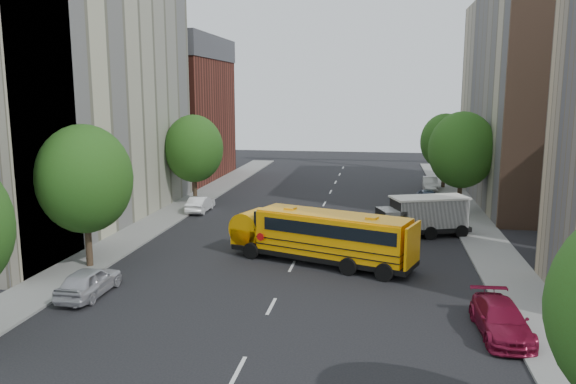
% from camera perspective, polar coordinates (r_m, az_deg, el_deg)
% --- Properties ---
extents(ground, '(120.00, 120.00, 0.00)m').
position_cam_1_polar(ground, '(33.36, 0.95, -6.54)').
color(ground, black).
rests_on(ground, ground).
extents(sidewalk_left, '(3.00, 80.00, 0.12)m').
position_cam_1_polar(sidewalk_left, '(41.14, -14.06, -3.55)').
color(sidewalk_left, slate).
rests_on(sidewalk_left, ground).
extents(sidewalk_right, '(3.00, 80.00, 0.12)m').
position_cam_1_polar(sidewalk_right, '(38.44, 19.38, -4.78)').
color(sidewalk_right, slate).
rests_on(sidewalk_right, ground).
extents(lane_markings, '(0.15, 64.00, 0.01)m').
position_cam_1_polar(lane_markings, '(42.96, 2.92, -2.75)').
color(lane_markings, silver).
rests_on(lane_markings, ground).
extents(building_left_cream, '(10.00, 26.00, 20.00)m').
position_cam_1_polar(building_left_cream, '(43.93, -22.03, 9.96)').
color(building_left_cream, '#B8B694').
rests_on(building_left_cream, ground).
extents(building_left_redbrick, '(10.00, 15.00, 13.00)m').
position_cam_1_polar(building_left_redbrick, '(63.86, -11.50, 7.16)').
color(building_left_redbrick, maroon).
rests_on(building_left_redbrick, ground).
extents(building_right_far, '(10.00, 22.00, 18.00)m').
position_cam_1_polar(building_right_far, '(53.32, 24.16, 8.64)').
color(building_right_far, tan).
rests_on(building_right_far, ground).
extents(street_tree_1, '(5.12, 5.12, 7.90)m').
position_cam_1_polar(street_tree_1, '(32.09, -19.96, 1.25)').
color(street_tree_1, '#38281C').
rests_on(street_tree_1, ground).
extents(street_tree_2, '(4.99, 4.99, 7.71)m').
position_cam_1_polar(street_tree_2, '(48.47, -9.55, 4.37)').
color(street_tree_2, '#38281C').
rests_on(street_tree_2, ground).
extents(street_tree_4, '(5.25, 5.25, 8.10)m').
position_cam_1_polar(street_tree_4, '(46.28, 17.25, 4.10)').
color(street_tree_4, '#38281C').
rests_on(street_tree_4, ground).
extents(street_tree_5, '(4.86, 4.86, 7.51)m').
position_cam_1_polar(street_tree_5, '(58.17, 15.66, 4.95)').
color(street_tree_5, '#38281C').
rests_on(street_tree_5, ground).
extents(school_bus, '(10.84, 5.90, 3.01)m').
position_cam_1_polar(school_bus, '(31.72, 3.23, -4.28)').
color(school_bus, black).
rests_on(school_bus, ground).
extents(safari_truck, '(6.62, 4.20, 2.68)m').
position_cam_1_polar(safari_truck, '(38.66, 13.52, -2.33)').
color(safari_truck, black).
rests_on(safari_truck, ground).
extents(parked_car_0, '(1.69, 4.14, 1.41)m').
position_cam_1_polar(parked_car_0, '(28.54, -19.56, -8.56)').
color(parked_car_0, '#AFAFB6').
rests_on(parked_car_0, ground).
extents(parked_car_1, '(1.40, 3.91, 1.28)m').
position_cam_1_polar(parked_car_1, '(45.95, -8.89, -1.20)').
color(parked_car_1, white).
rests_on(parked_car_1, ground).
extents(parked_car_3, '(2.10, 4.63, 1.32)m').
position_cam_1_polar(parked_car_3, '(24.37, 20.83, -12.00)').
color(parked_car_3, maroon).
rests_on(parked_car_3, ground).
extents(parked_car_4, '(1.99, 4.13, 1.36)m').
position_cam_1_polar(parked_car_4, '(49.27, 14.04, -0.58)').
color(parked_car_4, '#2E3C51').
rests_on(parked_car_4, ground).
extents(parked_car_5, '(1.49, 3.98, 1.30)m').
position_cam_1_polar(parked_car_5, '(57.10, 14.23, 0.82)').
color(parked_car_5, '#989893').
rests_on(parked_car_5, ground).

